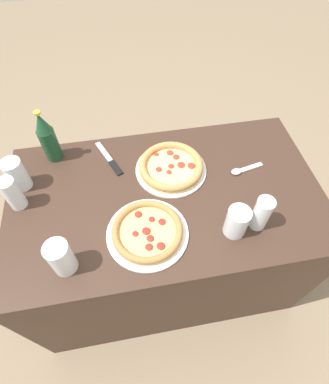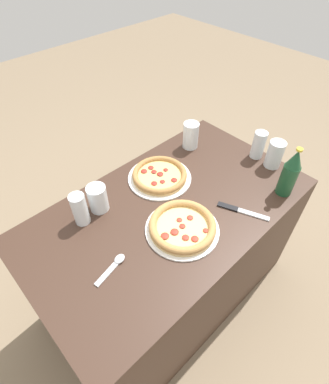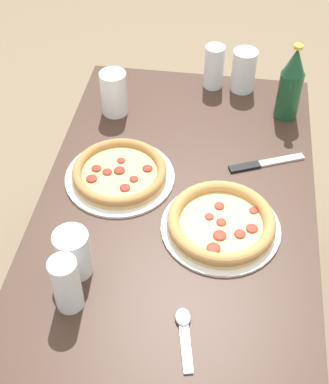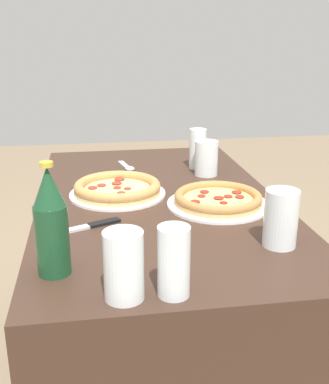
% 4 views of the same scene
% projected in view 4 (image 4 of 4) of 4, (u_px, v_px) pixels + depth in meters
% --- Properties ---
extents(table, '(1.27, 0.73, 0.73)m').
position_uv_depth(table, '(158.00, 300.00, 1.61)').
color(table, '#3D281E').
rests_on(table, ground_plane).
extents(pizza_pepperoni, '(0.30, 0.30, 0.05)m').
position_uv_depth(pizza_pepperoni, '(117.00, 189.00, 1.51)').
color(pizza_pepperoni, white).
rests_on(pizza_pepperoni, table).
extents(pizza_margherita, '(0.30, 0.30, 0.04)m').
position_uv_depth(pizza_margherita, '(218.00, 199.00, 1.42)').
color(pizza_margherita, white).
rests_on(pizza_margherita, table).
extents(glass_orange_juice, '(0.08, 0.08, 0.14)m').
position_uv_depth(glass_orange_juice, '(281.00, 221.00, 1.15)').
color(glass_orange_juice, white).
rests_on(glass_orange_juice, table).
extents(glass_water, '(0.06, 0.06, 0.15)m').
position_uv_depth(glass_water, '(198.00, 150.00, 1.79)').
color(glass_water, white).
rests_on(glass_water, table).
extents(glass_iced_tea, '(0.08, 0.08, 0.14)m').
position_uv_depth(glass_iced_tea, '(124.00, 269.00, 0.92)').
color(glass_iced_tea, white).
rests_on(glass_iced_tea, table).
extents(glass_lemonade, '(0.06, 0.06, 0.14)m').
position_uv_depth(glass_lemonade, '(174.00, 265.00, 0.93)').
color(glass_lemonade, white).
rests_on(glass_lemonade, table).
extents(glass_cola, '(0.08, 0.08, 0.12)m').
position_uv_depth(glass_cola, '(206.00, 160.00, 1.71)').
color(glass_cola, white).
rests_on(glass_cola, table).
extents(beer_bottle, '(0.07, 0.07, 0.25)m').
position_uv_depth(beer_bottle, '(51.00, 223.00, 1.00)').
color(beer_bottle, '#194728').
rests_on(beer_bottle, table).
extents(knife, '(0.11, 0.22, 0.01)m').
position_uv_depth(knife, '(85.00, 227.00, 1.27)').
color(knife, black).
rests_on(knife, table).
extents(spoon, '(0.15, 0.06, 0.02)m').
position_uv_depth(spoon, '(128.00, 167.00, 1.80)').
color(spoon, silver).
rests_on(spoon, table).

